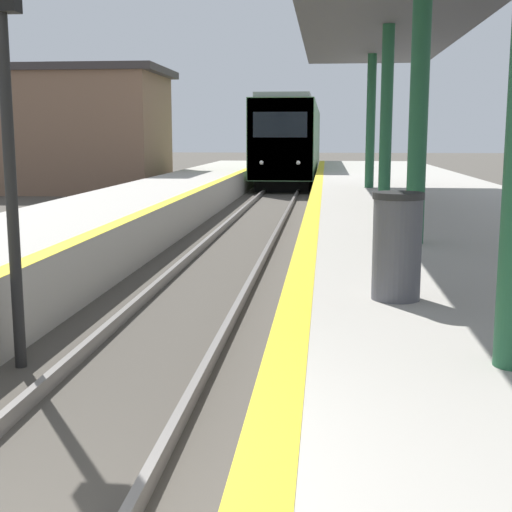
{
  "coord_description": "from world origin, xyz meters",
  "views": [
    {
      "loc": [
        1.91,
        -2.8,
        2.42
      ],
      "look_at": [
        -0.46,
        21.28,
        -1.68
      ],
      "focal_mm": 50.0,
      "sensor_mm": 36.0,
      "label": 1
    }
  ],
  "objects": [
    {
      "name": "station_building",
      "position": [
        -12.1,
        27.47,
        2.64
      ],
      "size": [
        14.43,
        5.47,
        5.25
      ],
      "color": "brown",
      "rests_on": "ground"
    },
    {
      "name": "trash_bin",
      "position": [
        2.56,
        3.69,
        1.43
      ],
      "size": [
        0.46,
        0.46,
        0.98
      ],
      "color": "#4C4C51",
      "rests_on": "platform_right"
    },
    {
      "name": "station_canopy",
      "position": [
        3.14,
        9.9,
        4.66
      ],
      "size": [
        3.7,
        21.57,
        3.94
      ],
      "color": "#1E5133",
      "rests_on": "platform_right"
    },
    {
      "name": "train",
      "position": [
        0.0,
        37.96,
        2.14
      ],
      "size": [
        2.76,
        22.95,
        4.2
      ],
      "color": "black",
      "rests_on": "ground"
    },
    {
      "name": "signal_near",
      "position": [
        -1.28,
        4.15,
        3.14
      ],
      "size": [
        0.36,
        0.31,
        4.5
      ],
      "color": "black",
      "rests_on": "ground"
    }
  ]
}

